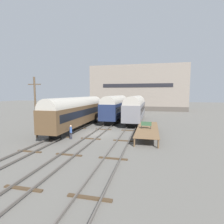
{
  "coord_description": "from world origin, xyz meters",
  "views": [
    {
      "loc": [
        7.49,
        -23.57,
        5.79
      ],
      "look_at": [
        0.0,
        9.17,
        2.2
      ],
      "focal_mm": 28.0,
      "sensor_mm": 36.0,
      "label": 1
    }
  ],
  "objects_px": {
    "train_car_navy": "(116,106)",
    "utility_pole": "(35,107)",
    "train_car_brown": "(78,111)",
    "person_worker": "(71,131)",
    "train_car_grey": "(135,107)",
    "bench": "(146,125)"
  },
  "relations": [
    {
      "from": "train_car_grey",
      "to": "utility_pole",
      "type": "xyz_separation_m",
      "value": [
        -11.39,
        -15.91,
        1.1
      ]
    },
    {
      "from": "train_car_navy",
      "to": "utility_pole",
      "type": "relative_size",
      "value": 1.98
    },
    {
      "from": "person_worker",
      "to": "utility_pole",
      "type": "height_order",
      "value": "utility_pole"
    },
    {
      "from": "train_car_grey",
      "to": "person_worker",
      "type": "xyz_separation_m",
      "value": [
        -6.66,
        -15.63,
        -1.91
      ]
    },
    {
      "from": "person_worker",
      "to": "utility_pole",
      "type": "xyz_separation_m",
      "value": [
        -4.73,
        -0.29,
        3.01
      ]
    },
    {
      "from": "train_car_brown",
      "to": "train_car_navy",
      "type": "height_order",
      "value": "train_car_navy"
    },
    {
      "from": "bench",
      "to": "person_worker",
      "type": "bearing_deg",
      "value": -156.78
    },
    {
      "from": "train_car_grey",
      "to": "utility_pole",
      "type": "relative_size",
      "value": 2.1
    },
    {
      "from": "bench",
      "to": "utility_pole",
      "type": "xyz_separation_m",
      "value": [
        -13.96,
        -4.24,
        2.58
      ]
    },
    {
      "from": "train_car_brown",
      "to": "utility_pole",
      "type": "distance_m",
      "value": 7.37
    },
    {
      "from": "train_car_navy",
      "to": "utility_pole",
      "type": "height_order",
      "value": "utility_pole"
    },
    {
      "from": "train_car_grey",
      "to": "train_car_navy",
      "type": "bearing_deg",
      "value": 169.97
    },
    {
      "from": "train_car_navy",
      "to": "bench",
      "type": "height_order",
      "value": "train_car_navy"
    },
    {
      "from": "train_car_brown",
      "to": "person_worker",
      "type": "bearing_deg",
      "value": -73.9
    },
    {
      "from": "train_car_brown",
      "to": "train_car_grey",
      "type": "relative_size",
      "value": 1.09
    },
    {
      "from": "train_car_brown",
      "to": "train_car_navy",
      "type": "distance_m",
      "value": 10.85
    },
    {
      "from": "bench",
      "to": "train_car_brown",
      "type": "bearing_deg",
      "value": 167.56
    },
    {
      "from": "train_car_navy",
      "to": "person_worker",
      "type": "height_order",
      "value": "train_car_navy"
    },
    {
      "from": "train_car_brown",
      "to": "train_car_grey",
      "type": "xyz_separation_m",
      "value": [
        8.51,
        9.23,
        0.03
      ]
    },
    {
      "from": "bench",
      "to": "person_worker",
      "type": "distance_m",
      "value": 10.04
    },
    {
      "from": "person_worker",
      "to": "utility_pole",
      "type": "relative_size",
      "value": 0.23
    },
    {
      "from": "train_car_brown",
      "to": "person_worker",
      "type": "distance_m",
      "value": 6.92
    }
  ]
}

